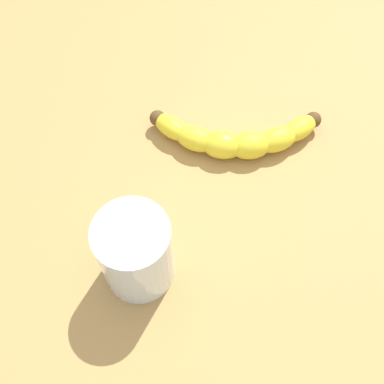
% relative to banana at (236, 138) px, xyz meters
% --- Properties ---
extents(wooden_tabletop, '(1.20, 1.20, 0.03)m').
position_rel_banana_xyz_m(wooden_tabletop, '(0.12, -0.18, -0.03)').
color(wooden_tabletop, '#AD8246').
rests_on(wooden_tabletop, ground).
extents(banana, '(0.09, 0.23, 0.04)m').
position_rel_banana_xyz_m(banana, '(0.00, 0.00, 0.00)').
color(banana, yellow).
rests_on(banana, wooden_tabletop).
extents(smoothie_glass, '(0.08, 0.08, 0.11)m').
position_rel_banana_xyz_m(smoothie_glass, '(0.16, -0.13, 0.03)').
color(smoothie_glass, silver).
rests_on(smoothie_glass, wooden_tabletop).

